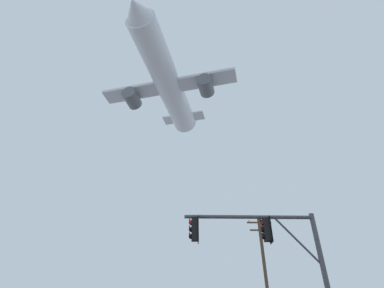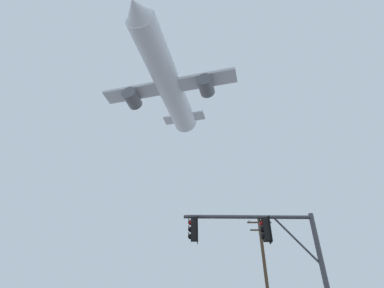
# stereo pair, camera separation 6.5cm
# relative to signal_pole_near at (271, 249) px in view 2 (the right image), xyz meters

# --- Properties ---
(signal_pole_near) EXTENTS (5.35, 0.49, 5.78)m
(signal_pole_near) POSITION_rel_signal_pole_near_xyz_m (0.00, 0.00, 0.00)
(signal_pole_near) COLOR #4C4C51
(signal_pole_near) RESTS_ON ground
(utility_pole) EXTENTS (2.20, 0.28, 10.96)m
(utility_pole) POSITION_rel_signal_pole_near_xyz_m (3.19, 14.89, 1.45)
(utility_pole) COLOR brown
(utility_pole) RESTS_ON ground
(airplane) EXTENTS (22.48, 29.10, 7.98)m
(airplane) POSITION_rel_signal_pole_near_xyz_m (-6.94, 23.89, 32.86)
(airplane) COLOR white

